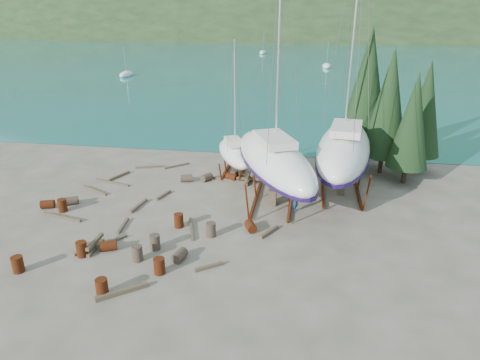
# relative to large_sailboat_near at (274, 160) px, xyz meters

# --- Properties ---
(ground) EXTENTS (600.00, 600.00, 0.00)m
(ground) POSITION_rel_large_sailboat_near_xyz_m (-4.27, -5.07, -3.05)
(ground) COLOR #565043
(ground) RESTS_ON ground
(bay_water) EXTENTS (700.00, 700.00, 0.00)m
(bay_water) POSITION_rel_large_sailboat_near_xyz_m (-4.27, 309.93, -3.04)
(bay_water) COLOR #196680
(bay_water) RESTS_ON ground
(far_hill) EXTENTS (800.00, 360.00, 110.00)m
(far_hill) POSITION_rel_large_sailboat_near_xyz_m (-4.27, 314.93, -3.05)
(far_hill) COLOR black
(far_hill) RESTS_ON ground
(far_house_left) EXTENTS (6.60, 5.60, 5.60)m
(far_house_left) POSITION_rel_large_sailboat_near_xyz_m (-64.27, 184.93, -0.12)
(far_house_left) COLOR beige
(far_house_left) RESTS_ON ground
(far_house_center) EXTENTS (6.60, 5.60, 5.60)m
(far_house_center) POSITION_rel_large_sailboat_near_xyz_m (-24.27, 184.93, -0.12)
(far_house_center) COLOR beige
(far_house_center) RESTS_ON ground
(far_house_right) EXTENTS (6.60, 5.60, 5.60)m
(far_house_right) POSITION_rel_large_sailboat_near_xyz_m (25.73, 184.93, -0.12)
(far_house_right) COLOR beige
(far_house_right) RESTS_ON ground
(cypress_near_right) EXTENTS (3.60, 3.60, 10.00)m
(cypress_near_right) POSITION_rel_large_sailboat_near_xyz_m (8.23, 6.93, 2.74)
(cypress_near_right) COLOR black
(cypress_near_right) RESTS_ON ground
(cypress_mid_right) EXTENTS (3.06, 3.06, 8.50)m
(cypress_mid_right) POSITION_rel_large_sailboat_near_xyz_m (9.73, 4.93, 1.87)
(cypress_mid_right) COLOR black
(cypress_mid_right) RESTS_ON ground
(cypress_back_left) EXTENTS (4.14, 4.14, 11.50)m
(cypress_back_left) POSITION_rel_large_sailboat_near_xyz_m (6.73, 8.93, 3.61)
(cypress_back_left) COLOR black
(cypress_back_left) RESTS_ON ground
(cypress_far_right) EXTENTS (3.24, 3.24, 9.00)m
(cypress_far_right) POSITION_rel_large_sailboat_near_xyz_m (11.23, 7.93, 2.16)
(cypress_far_right) COLOR black
(cypress_far_right) RESTS_ON ground
(moored_boat_left) EXTENTS (2.00, 5.00, 6.05)m
(moored_boat_left) POSITION_rel_large_sailboat_near_xyz_m (-34.27, 54.93, -2.66)
(moored_boat_left) COLOR white
(moored_boat_left) RESTS_ON ground
(moored_boat_mid) EXTENTS (2.00, 5.00, 6.05)m
(moored_boat_mid) POSITION_rel_large_sailboat_near_xyz_m (5.73, 74.93, -2.66)
(moored_boat_mid) COLOR white
(moored_boat_mid) RESTS_ON ground
(moored_boat_far) EXTENTS (2.00, 5.00, 6.05)m
(moored_boat_far) POSITION_rel_large_sailboat_near_xyz_m (-12.27, 104.93, -2.66)
(moored_boat_far) COLOR white
(moored_boat_far) RESTS_ON ground
(large_sailboat_near) EXTENTS (8.16, 12.39, 18.93)m
(large_sailboat_near) POSITION_rel_large_sailboat_near_xyz_m (0.00, 0.00, 0.00)
(large_sailboat_near) COLOR white
(large_sailboat_near) RESTS_ON ground
(large_sailboat_far) EXTENTS (5.28, 12.88, 19.77)m
(large_sailboat_far) POSITION_rel_large_sailboat_near_xyz_m (4.77, 2.61, 0.18)
(large_sailboat_far) COLOR white
(large_sailboat_far) RESTS_ON ground
(small_sailboat_shore) EXTENTS (4.60, 6.83, 10.51)m
(small_sailboat_shore) POSITION_rel_large_sailboat_near_xyz_m (-3.64, 4.95, -1.31)
(small_sailboat_shore) COLOR white
(small_sailboat_shore) RESTS_ON ground
(worker) EXTENTS (0.53, 0.68, 1.67)m
(worker) POSITION_rel_large_sailboat_near_xyz_m (1.64, -1.49, -2.21)
(worker) COLOR navy
(worker) RESTS_ON ground
(drum_1) EXTENTS (0.77, 0.99, 0.58)m
(drum_1) POSITION_rel_large_sailboat_near_xyz_m (-4.30, -8.52, -2.76)
(drum_1) COLOR #2D2823
(drum_1) RESTS_ON ground
(drum_2) EXTENTS (1.02, 0.84, 0.58)m
(drum_2) POSITION_rel_large_sailboat_near_xyz_m (-15.03, -3.68, -2.76)
(drum_2) COLOR #622410
(drum_2) RESTS_ON ground
(drum_3) EXTENTS (0.58, 0.58, 0.88)m
(drum_3) POSITION_rel_large_sailboat_near_xyz_m (-7.04, -12.03, -2.61)
(drum_3) COLOR #622410
(drum_3) RESTS_ON ground
(drum_4) EXTENTS (1.03, 0.86, 0.58)m
(drum_4) POSITION_rel_large_sailboat_near_xyz_m (-3.57, 3.30, -2.76)
(drum_4) COLOR #622410
(drum_4) RESTS_ON ground
(drum_5) EXTENTS (0.58, 0.58, 0.88)m
(drum_5) POSITION_rel_large_sailboat_near_xyz_m (-3.21, -5.69, -2.61)
(drum_5) COLOR #2D2823
(drum_5) RESTS_ON ground
(drum_6) EXTENTS (0.90, 1.04, 0.58)m
(drum_6) POSITION_rel_large_sailboat_near_xyz_m (-0.97, -4.63, -2.76)
(drum_6) COLOR #622410
(drum_6) RESTS_ON ground
(drum_7) EXTENTS (0.58, 0.58, 0.88)m
(drum_7) POSITION_rel_large_sailboat_near_xyz_m (-4.96, -9.87, -2.61)
(drum_7) COLOR #622410
(drum_7) RESTS_ON ground
(drum_8) EXTENTS (0.58, 0.58, 0.88)m
(drum_8) POSITION_rel_large_sailboat_near_xyz_m (-13.75, -3.96, -2.61)
(drum_8) COLOR #622410
(drum_8) RESTS_ON ground
(drum_9) EXTENTS (0.98, 0.76, 0.58)m
(drum_9) POSITION_rel_large_sailboat_near_xyz_m (-7.02, 2.47, -2.76)
(drum_9) COLOR #2D2823
(drum_9) RESTS_ON ground
(drum_10) EXTENTS (0.58, 0.58, 0.88)m
(drum_10) POSITION_rel_large_sailboat_near_xyz_m (-9.70, -8.97, -2.61)
(drum_10) COLOR #622410
(drum_10) RESTS_ON ground
(drum_11) EXTENTS (0.96, 1.05, 0.58)m
(drum_11) POSITION_rel_large_sailboat_near_xyz_m (-5.51, 2.91, -2.76)
(drum_11) COLOR #2D2823
(drum_11) RESTS_ON ground
(drum_12) EXTENTS (1.04, 0.88, 0.58)m
(drum_12) POSITION_rel_large_sailboat_near_xyz_m (-8.52, -8.18, -2.76)
(drum_12) COLOR #622410
(drum_12) RESTS_ON ground
(drum_13) EXTENTS (0.58, 0.58, 0.88)m
(drum_13) POSITION_rel_large_sailboat_near_xyz_m (-12.20, -10.88, -2.61)
(drum_13) COLOR #622410
(drum_13) RESTS_ON ground
(drum_14) EXTENTS (0.58, 0.58, 0.88)m
(drum_14) POSITION_rel_large_sailboat_near_xyz_m (-5.44, -4.86, -2.61)
(drum_14) COLOR #622410
(drum_14) RESTS_ON ground
(drum_15) EXTENTS (1.05, 0.94, 0.58)m
(drum_15) POSITION_rel_large_sailboat_near_xyz_m (-13.70, -2.87, -2.76)
(drum_15) COLOR #2D2823
(drum_15) RESTS_ON ground
(drum_16) EXTENTS (0.58, 0.58, 0.88)m
(drum_16) POSITION_rel_large_sailboat_near_xyz_m (-6.53, -8.90, -2.61)
(drum_16) COLOR #2D2823
(drum_16) RESTS_ON ground
(drum_17) EXTENTS (0.58, 0.58, 0.88)m
(drum_17) POSITION_rel_large_sailboat_near_xyz_m (-6.00, -7.62, -2.61)
(drum_17) COLOR #2D2823
(drum_17) RESTS_ON ground
(timber_0) EXTENTS (2.28, 0.88, 0.14)m
(timber_0) POSITION_rel_large_sailboat_near_xyz_m (-11.01, 5.02, -2.98)
(timber_0) COLOR brown
(timber_0) RESTS_ON ground
(timber_1) EXTENTS (1.05, 1.63, 0.19)m
(timber_1) POSITION_rel_large_sailboat_near_xyz_m (0.19, -4.81, -2.95)
(timber_1) COLOR brown
(timber_1) RESTS_ON ground
(timber_2) EXTENTS (1.00, 2.10, 0.19)m
(timber_2) POSITION_rel_large_sailboat_near_xyz_m (-12.67, 2.58, -2.95)
(timber_2) COLOR brown
(timber_2) RESTS_ON ground
(timber_3) EXTENTS (2.12, 2.59, 0.15)m
(timber_3) POSITION_rel_large_sailboat_near_xyz_m (-9.14, -7.80, -2.97)
(timber_3) COLOR brown
(timber_3) RESTS_ON ground
(timber_4) EXTENTS (0.64, 1.67, 0.17)m
(timber_4) POSITION_rel_large_sailboat_near_xyz_m (-7.91, -0.53, -2.96)
(timber_4) COLOR brown
(timber_4) RESTS_ON ground
(timber_5) EXTENTS (1.01, 2.72, 0.16)m
(timber_5) POSITION_rel_large_sailboat_near_xyz_m (-4.58, -5.13, -2.97)
(timber_5) COLOR brown
(timber_5) RESTS_ON ground
(timber_6) EXTENTS (1.60, 1.47, 0.19)m
(timber_6) POSITION_rel_large_sailboat_near_xyz_m (-2.67, 4.05, -2.95)
(timber_6) COLOR brown
(timber_6) RESTS_ON ground
(timber_7) EXTENTS (1.41, 1.08, 0.17)m
(timber_7) POSITION_rel_large_sailboat_near_xyz_m (-2.56, -9.02, -2.96)
(timber_7) COLOR brown
(timber_7) RESTS_ON ground
(timber_8) EXTENTS (0.50, 2.15, 0.19)m
(timber_8) POSITION_rel_large_sailboat_near_xyz_m (-9.01, -2.52, -2.95)
(timber_8) COLOR brown
(timber_8) RESTS_ON ground
(timber_9) EXTENTS (1.82, 1.67, 0.15)m
(timber_9) POSITION_rel_large_sailboat_near_xyz_m (-8.77, 5.65, -2.97)
(timber_9) COLOR brown
(timber_9) RESTS_ON ground
(timber_10) EXTENTS (2.96, 0.77, 0.16)m
(timber_10) POSITION_rel_large_sailboat_near_xyz_m (-3.67, 3.13, -2.97)
(timber_10) COLOR brown
(timber_10) RESTS_ON ground
(timber_12) EXTENTS (0.35, 1.95, 0.17)m
(timber_12) POSITION_rel_large_sailboat_near_xyz_m (-8.89, -5.44, -2.96)
(timber_12) COLOR brown
(timber_12) RESTS_ON ground
(timber_14) EXTENTS (2.99, 0.82, 0.18)m
(timber_14) POSITION_rel_large_sailboat_near_xyz_m (-13.28, -4.94, -2.96)
(timber_14) COLOR brown
(timber_14) RESTS_ON ground
(timber_15) EXTENTS (3.06, 0.97, 0.15)m
(timber_15) POSITION_rel_large_sailboat_near_xyz_m (-12.62, 1.19, -2.97)
(timber_15) COLOR brown
(timber_15) RESTS_ON ground
(timber_16) EXTENTS (2.11, 1.74, 0.23)m
(timber_16) POSITION_rel_large_sailboat_near_xyz_m (-6.18, -11.79, -2.93)
(timber_16) COLOR brown
(timber_16) RESTS_ON ground
(timber_17) EXTENTS (2.45, 1.38, 0.16)m
(timber_17) POSITION_rel_large_sailboat_near_xyz_m (-13.24, -0.47, -2.97)
(timber_17) COLOR brown
(timber_17) RESTS_ON ground
(timber_pile_fore) EXTENTS (1.80, 1.80, 0.60)m
(timber_pile_fore) POSITION_rel_large_sailboat_near_xyz_m (-9.31, -8.21, -2.75)
(timber_pile_fore) COLOR brown
(timber_pile_fore) RESTS_ON ground
(timber_pile_aft) EXTENTS (1.80, 1.80, 0.60)m
(timber_pile_aft) POSITION_rel_large_sailboat_near_xyz_m (-2.25, 3.12, -2.75)
(timber_pile_aft) COLOR brown
(timber_pile_aft) RESTS_ON ground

